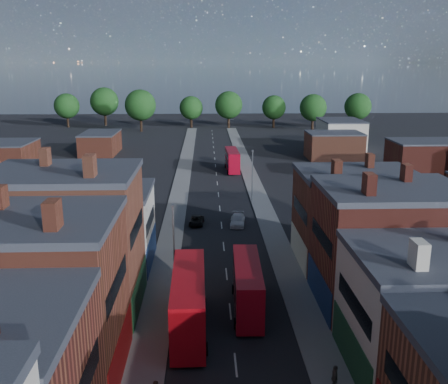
{
  "coord_description": "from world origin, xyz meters",
  "views": [
    {
      "loc": [
        -2.01,
        -15.67,
        21.17
      ],
      "look_at": [
        0.0,
        38.99,
        6.96
      ],
      "focal_mm": 40.0,
      "sensor_mm": 36.0,
      "label": 1
    }
  ],
  "objects": [
    {
      "name": "lamp_post_2",
      "position": [
        -5.2,
        30.0,
        4.7
      ],
      "size": [
        0.25,
        0.7,
        8.12
      ],
      "color": "slate",
      "rests_on": "ground"
    },
    {
      "name": "lamp_post_3",
      "position": [
        5.2,
        60.0,
        4.7
      ],
      "size": [
        0.25,
        0.7,
        8.12
      ],
      "color": "slate",
      "rests_on": "ground"
    },
    {
      "name": "car_2",
      "position": [
        -3.36,
        48.43,
        0.55
      ],
      "size": [
        2.16,
        4.1,
        1.1
      ],
      "primitive_type": "imported",
      "rotation": [
        0.0,
        0.0,
        -0.09
      ],
      "color": "black",
      "rests_on": "ground"
    },
    {
      "name": "pavement_east",
      "position": [
        6.5,
        50.0,
        0.06
      ],
      "size": [
        3.0,
        200.0,
        0.12
      ],
      "primitive_type": "cube",
      "color": "gray",
      "rests_on": "ground"
    },
    {
      "name": "bus_0",
      "position": [
        -3.5,
        20.94,
        2.63
      ],
      "size": [
        2.99,
        11.34,
        4.88
      ],
      "rotation": [
        0.0,
        0.0,
        0.01
      ],
      "color": "#A50911",
      "rests_on": "ground"
    },
    {
      "name": "ped_3",
      "position": [
        6.34,
        12.71,
        1.04
      ],
      "size": [
        0.53,
        1.1,
        1.85
      ],
      "primitive_type": "imported",
      "rotation": [
        0.0,
        0.0,
        1.53
      ],
      "color": "#504C45",
      "rests_on": "pavement_east"
    },
    {
      "name": "bus_2",
      "position": [
        3.26,
        82.63,
        2.3
      ],
      "size": [
        2.76,
        9.95,
        4.27
      ],
      "rotation": [
        0.0,
        0.0,
        0.03
      ],
      "color": "#9D061B",
      "rests_on": "ground"
    },
    {
      "name": "car_3",
      "position": [
        2.17,
        48.1,
        0.67
      ],
      "size": [
        2.37,
        4.8,
        1.34
      ],
      "primitive_type": "imported",
      "rotation": [
        0.0,
        0.0,
        -0.11
      ],
      "color": "white",
      "rests_on": "ground"
    },
    {
      "name": "bus_1",
      "position": [
        1.5,
        24.25,
        2.31
      ],
      "size": [
        2.73,
        9.98,
        4.28
      ],
      "rotation": [
        0.0,
        0.0,
        -0.03
      ],
      "color": "#A70916",
      "rests_on": "ground"
    },
    {
      "name": "pavement_west",
      "position": [
        -6.5,
        50.0,
        0.06
      ],
      "size": [
        3.0,
        200.0,
        0.12
      ],
      "primitive_type": "cube",
      "color": "gray",
      "rests_on": "ground"
    }
  ]
}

